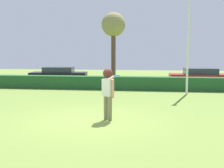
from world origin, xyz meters
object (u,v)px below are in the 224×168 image
object	(u,v)px
parked_car_red	(200,76)
frisbee	(117,76)
parked_car_black	(59,74)
lamppost	(188,27)
person	(108,87)
maple_tree	(113,27)

from	to	relation	value
parked_car_red	frisbee	bearing A→B (deg)	-112.39
frisbee	parked_car_red	bearing A→B (deg)	67.61
parked_car_black	parked_car_red	distance (m)	10.37
lamppost	parked_car_black	bearing A→B (deg)	151.96
person	parked_car_red	size ratio (longest dim) A/B	0.42
lamppost	maple_tree	bearing A→B (deg)	129.57
parked_car_black	parked_car_red	bearing A→B (deg)	-1.91
person	parked_car_red	distance (m)	12.26
frisbee	lamppost	bearing A→B (deg)	64.30
parked_car_black	person	bearing A→B (deg)	-64.21
person	frisbee	xyz separation A→B (m)	(0.24, 0.38, 0.36)
frisbee	lamppost	xyz separation A→B (m)	(3.12, 6.48, 2.23)
frisbee	parked_car_red	size ratio (longest dim) A/B	0.06
lamppost	maple_tree	world-z (taller)	lamppost
frisbee	parked_car_black	distance (m)	12.73
frisbee	lamppost	world-z (taller)	lamppost
lamppost	maple_tree	distance (m)	7.81
person	frisbee	size ratio (longest dim) A/B	7.46
parked_car_black	frisbee	bearing A→B (deg)	-62.48
lamppost	parked_car_red	size ratio (longest dim) A/B	1.60
lamppost	parked_car_red	bearing A→B (deg)	72.73
person	parked_car_black	distance (m)	12.94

